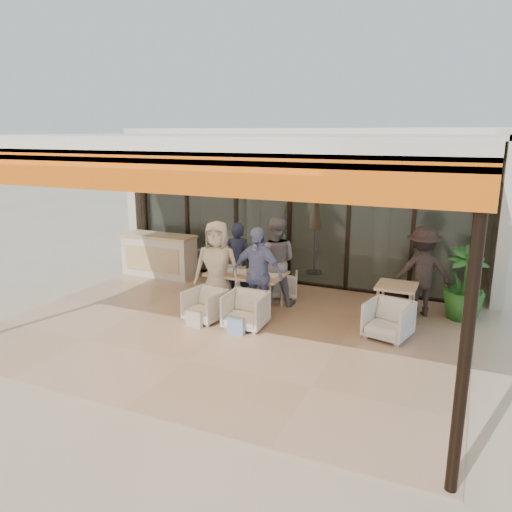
% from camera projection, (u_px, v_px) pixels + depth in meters
% --- Properties ---
extents(ground, '(70.00, 70.00, 0.00)m').
position_uv_depth(ground, '(231.00, 328.00, 9.00)').
color(ground, '#C6B293').
rests_on(ground, ground).
extents(terrace_floor, '(8.00, 6.00, 0.01)m').
position_uv_depth(terrace_floor, '(231.00, 328.00, 9.00)').
color(terrace_floor, tan).
rests_on(terrace_floor, ground).
extents(terrace_structure, '(8.00, 6.00, 3.40)m').
position_uv_depth(terrace_structure, '(221.00, 144.00, 7.98)').
color(terrace_structure, silver).
rests_on(terrace_structure, ground).
extents(glass_storefront, '(8.08, 0.10, 3.20)m').
position_uv_depth(glass_storefront, '(290.00, 216.00, 11.27)').
color(glass_storefront, '#9EADA3').
rests_on(glass_storefront, ground).
extents(interior_block, '(9.05, 3.62, 3.52)m').
position_uv_depth(interior_block, '(321.00, 179.00, 13.16)').
color(interior_block, silver).
rests_on(interior_block, ground).
extents(host_counter, '(1.85, 0.65, 1.04)m').
position_uv_depth(host_counter, '(159.00, 255.00, 12.13)').
color(host_counter, silver).
rests_on(host_counter, ground).
extents(dining_table, '(1.50, 0.90, 0.93)m').
position_uv_depth(dining_table, '(247.00, 275.00, 9.87)').
color(dining_table, '#E4BB8B').
rests_on(dining_table, ground).
extents(chair_far_left, '(0.78, 0.76, 0.63)m').
position_uv_depth(chair_far_left, '(248.00, 278.00, 10.97)').
color(chair_far_left, white).
rests_on(chair_far_left, ground).
extents(chair_far_right, '(0.73, 0.70, 0.60)m').
position_uv_depth(chair_far_right, '(284.00, 283.00, 10.64)').
color(chair_far_right, white).
rests_on(chair_far_right, ground).
extents(chair_near_left, '(0.75, 0.72, 0.67)m').
position_uv_depth(chair_near_left, '(205.00, 304.00, 9.28)').
color(chair_near_left, white).
rests_on(chair_near_left, ground).
extents(chair_near_right, '(0.72, 0.68, 0.72)m').
position_uv_depth(chair_near_right, '(246.00, 309.00, 8.94)').
color(chair_near_right, white).
rests_on(chair_near_right, ground).
extents(diner_navy, '(0.67, 0.52, 1.65)m').
position_uv_depth(diner_navy, '(238.00, 261.00, 10.40)').
color(diner_navy, '#171C34').
rests_on(diner_navy, ground).
extents(diner_grey, '(1.01, 0.87, 1.81)m').
position_uv_depth(diner_grey, '(275.00, 261.00, 10.05)').
color(diner_grey, slate).
rests_on(diner_grey, ground).
extents(diner_cream, '(1.00, 0.77, 1.82)m').
position_uv_depth(diner_cream, '(217.00, 268.00, 9.58)').
color(diner_cream, beige).
rests_on(diner_cream, ground).
extents(diner_periwinkle, '(1.07, 0.52, 1.77)m').
position_uv_depth(diner_periwinkle, '(257.00, 274.00, 9.26)').
color(diner_periwinkle, '#6A7CB2').
rests_on(diner_periwinkle, ground).
extents(tote_bag_cream, '(0.30, 0.10, 0.34)m').
position_uv_depth(tote_bag_cream, '(194.00, 319.00, 8.96)').
color(tote_bag_cream, silver).
rests_on(tote_bag_cream, ground).
extents(tote_bag_blue, '(0.30, 0.10, 0.34)m').
position_uv_depth(tote_bag_blue, '(236.00, 326.00, 8.63)').
color(tote_bag_blue, '#99BFD8').
rests_on(tote_bag_blue, ground).
extents(side_table, '(0.70, 0.70, 0.74)m').
position_uv_depth(side_table, '(396.00, 290.00, 9.08)').
color(side_table, '#E4BB8B').
rests_on(side_table, ground).
extents(side_chair, '(0.84, 0.80, 0.73)m').
position_uv_depth(side_chair, '(388.00, 318.00, 8.48)').
color(side_chair, white).
rests_on(side_chair, ground).
extents(standing_woman, '(1.28, 1.00, 1.75)m').
position_uv_depth(standing_woman, '(422.00, 272.00, 9.42)').
color(standing_woman, black).
rests_on(standing_woman, ground).
extents(potted_palm, '(1.08, 1.08, 1.39)m').
position_uv_depth(potted_palm, '(464.00, 284.00, 9.26)').
color(potted_palm, '#1E5919').
rests_on(potted_palm, ground).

